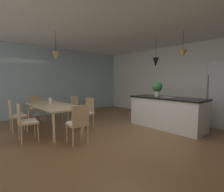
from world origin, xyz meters
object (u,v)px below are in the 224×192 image
object	(u,v)px
chair_window_end	(37,107)
kitchen_island	(167,112)
chair_near_left	(16,115)
chair_near_right	(26,121)
potted_plant_on_island	(157,88)
vase_on_dining_table	(50,101)
dining_table	(52,107)
chair_far_right	(86,112)
chair_kitchen_end	(78,123)
chair_far_left	(71,108)
refrigerator	(223,95)

from	to	relation	value
chair_window_end	kitchen_island	bearing A→B (deg)	37.89
chair_near_left	chair_near_right	world-z (taller)	same
potted_plant_on_island	vase_on_dining_table	world-z (taller)	potted_plant_on_island
dining_table	chair_near_right	distance (m)	0.95
chair_far_right	chair_window_end	size ratio (longest dim) A/B	1.00
dining_table	kitchen_island	xyz separation A→B (m)	(1.97, 2.62, -0.20)
chair_kitchen_end	chair_far_right	bearing A→B (deg)	139.03
chair_near_left	potted_plant_on_island	xyz separation A→B (m)	(2.09, 3.42, 0.70)
chair_near_right	kitchen_island	world-z (taller)	kitchen_island
chair_far_right	chair_far_left	bearing A→B (deg)	-179.99
potted_plant_on_island	chair_kitchen_end	bearing A→B (deg)	-95.03
chair_near_left	chair_window_end	distance (m)	1.23
chair_kitchen_end	chair_near_right	world-z (taller)	same
chair_near_left	vase_on_dining_table	distance (m)	0.94
chair_near_left	chair_near_right	distance (m)	0.92
vase_on_dining_table	potted_plant_on_island	bearing A→B (deg)	53.24
dining_table	vase_on_dining_table	bearing A→B (deg)	168.26
chair_far_right	chair_near_right	size ratio (longest dim) A/B	1.00
dining_table	chair_far_left	bearing A→B (deg)	119.93
dining_table	refrigerator	size ratio (longest dim) A/B	1.06
refrigerator	chair_far_right	bearing A→B (deg)	-129.62
chair_kitchen_end	vase_on_dining_table	bearing A→B (deg)	177.82
chair_far_right	chair_near_left	distance (m)	1.86
dining_table	refrigerator	xyz separation A→B (m)	(3.04, 3.92, 0.31)
chair_far_left	potted_plant_on_island	bearing A→B (deg)	40.89
chair_far_left	refrigerator	xyz separation A→B (m)	(3.50, 3.11, 0.49)
chair_far_left	chair_near_left	bearing A→B (deg)	-89.90
chair_near_left	chair_far_left	world-z (taller)	same
chair_near_right	dining_table	bearing A→B (deg)	119.45
chair_kitchen_end	chair_near_right	distance (m)	1.23
dining_table	chair_kitchen_end	bearing A→B (deg)	-0.18
chair_far_right	chair_kitchen_end	size ratio (longest dim) A/B	1.00
chair_near_right	chair_near_left	bearing A→B (deg)	-179.99
dining_table	chair_far_left	size ratio (longest dim) A/B	2.35
dining_table	chair_far_left	xyz separation A→B (m)	(-0.46, 0.81, -0.18)
chair_near_left	kitchen_island	bearing A→B (deg)	54.64
dining_table	chair_window_end	bearing A→B (deg)	179.94
chair_window_end	chair_far_left	size ratio (longest dim) A/B	1.00
dining_table	chair_far_left	distance (m)	0.95
chair_kitchen_end	refrigerator	xyz separation A→B (m)	(1.64, 3.93, 0.49)
chair_near_left	chair_window_end	xyz separation A→B (m)	(-0.93, 0.81, 0.00)
chair_window_end	kitchen_island	size ratio (longest dim) A/B	0.41
dining_table	chair_near_right	size ratio (longest dim) A/B	2.35
dining_table	vase_on_dining_table	world-z (taller)	vase_on_dining_table
dining_table	chair_near_left	xyz separation A→B (m)	(-0.46, -0.81, -0.18)
chair_far_right	chair_near_left	world-z (taller)	same
potted_plant_on_island	vase_on_dining_table	distance (m)	3.21
vase_on_dining_table	chair_near_right	bearing A→B (deg)	-49.44
vase_on_dining_table	chair_window_end	bearing A→B (deg)	-177.00
chair_near_right	chair_window_end	size ratio (longest dim) A/B	1.00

